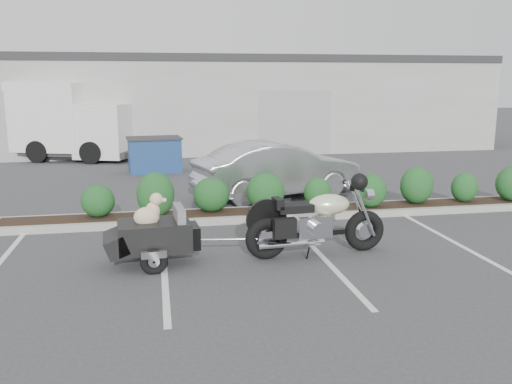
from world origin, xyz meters
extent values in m
plane|color=#38383A|center=(0.00, 0.00, 0.00)|extent=(90.00, 90.00, 0.00)
cube|color=#9E9E93|center=(1.00, 2.20, 0.07)|extent=(12.00, 1.00, 0.15)
cube|color=#9EA099|center=(0.00, 17.00, 2.00)|extent=(26.00, 10.00, 4.00)
torus|color=black|center=(0.23, -0.60, 0.36)|extent=(0.75, 0.25, 0.74)
torus|color=black|center=(2.05, -0.45, 0.36)|extent=(0.75, 0.25, 0.74)
cylinder|color=silver|center=(0.23, -0.60, 0.36)|extent=(0.32, 0.16, 0.31)
cylinder|color=silver|center=(2.05, -0.45, 0.36)|extent=(0.27, 0.13, 0.26)
cylinder|color=silver|center=(1.98, -0.57, 0.77)|extent=(0.48, 0.09, 0.98)
cylinder|color=silver|center=(1.96, -0.35, 0.77)|extent=(0.48, 0.09, 0.98)
cylinder|color=silver|center=(1.79, -0.47, 1.19)|extent=(0.10, 0.77, 0.04)
cylinder|color=silver|center=(2.10, -0.45, 1.02)|extent=(0.15, 0.21, 0.20)
sphere|color=black|center=(1.78, -0.81, 1.32)|extent=(0.31, 0.31, 0.29)
cube|color=silver|center=(1.06, -0.53, 0.53)|extent=(0.64, 0.42, 0.38)
cube|color=black|center=(1.17, -0.52, 0.39)|extent=(1.00, 0.19, 0.09)
ellipsoid|color=#EAE9BD|center=(1.35, -0.51, 0.88)|extent=(0.76, 0.47, 0.36)
cube|color=black|center=(0.73, -0.56, 0.86)|extent=(0.63, 0.38, 0.13)
cube|color=black|center=(0.43, -0.58, 0.96)|extent=(0.16, 0.34, 0.18)
cylinder|color=silver|center=(0.63, -0.77, 0.29)|extent=(1.16, 0.19, 0.10)
cylinder|color=silver|center=(0.60, -0.37, 0.29)|extent=(1.16, 0.19, 0.10)
cube|color=black|center=(0.48, -0.89, 0.61)|extent=(0.39, 0.18, 0.33)
cube|color=black|center=(-1.64, -0.53, 0.50)|extent=(1.22, 0.89, 0.46)
cube|color=slate|center=(-1.22, -0.49, 0.79)|extent=(0.19, 0.69, 0.33)
cube|color=slate|center=(-1.58, -0.52, 0.61)|extent=(0.83, 0.74, 0.04)
cube|color=black|center=(-2.24, -0.58, 0.42)|extent=(0.48, 0.83, 0.40)
cube|color=black|center=(-1.02, -0.48, 0.44)|extent=(0.26, 0.57, 0.38)
torus|color=black|center=(-1.66, -0.99, 0.20)|extent=(0.44, 0.16, 0.43)
torus|color=black|center=(-1.73, -0.07, 0.20)|extent=(0.44, 0.16, 0.43)
cube|color=silver|center=(-1.65, -1.05, 0.33)|extent=(0.40, 0.12, 0.11)
cube|color=silver|center=(-1.74, -0.02, 0.33)|extent=(0.40, 0.12, 0.11)
cylinder|color=black|center=(-1.69, -0.53, 0.20)|extent=(0.12, 0.99, 0.04)
cylinder|color=silver|center=(-0.76, -0.46, 0.36)|extent=(0.66, 0.09, 0.04)
ellipsoid|color=beige|center=(-1.75, -0.53, 0.81)|extent=(0.44, 0.31, 0.33)
ellipsoid|color=beige|center=(-1.65, -0.52, 0.90)|extent=(0.26, 0.24, 0.30)
sphere|color=beige|center=(-1.58, -0.51, 1.10)|extent=(0.23, 0.23, 0.21)
ellipsoid|color=beige|center=(-1.49, -0.51, 1.08)|extent=(0.16, 0.10, 0.08)
sphere|color=black|center=(-1.42, -0.50, 1.08)|extent=(0.04, 0.04, 0.04)
ellipsoid|color=beige|center=(-1.62, -0.58, 1.12)|extent=(0.06, 0.05, 0.11)
ellipsoid|color=beige|center=(-1.63, -0.46, 1.12)|extent=(0.06, 0.05, 0.11)
cylinder|color=beige|center=(-1.61, -0.58, 0.69)|extent=(0.05, 0.05, 0.13)
cylinder|color=beige|center=(-1.62, -0.45, 0.69)|extent=(0.05, 0.05, 0.13)
imported|color=#B6B6BE|center=(1.54, 4.28, 0.72)|extent=(4.61, 2.65, 1.44)
cube|color=navy|center=(-1.60, 8.86, 0.55)|extent=(1.76, 1.27, 1.10)
cube|color=#2D2D30|center=(-1.60, 8.86, 1.12)|extent=(1.86, 1.37, 0.06)
cube|color=white|center=(-3.38, 11.92, 1.13)|extent=(2.39, 2.56, 2.00)
cube|color=black|center=(-3.38, 11.92, 0.86)|extent=(0.63, 1.65, 0.91)
cube|color=white|center=(-6.03, 12.83, 1.63)|extent=(4.65, 3.42, 2.54)
cube|color=#2D2D30|center=(-5.35, 12.60, 0.32)|extent=(6.65, 3.96, 0.18)
cylinder|color=black|center=(-3.87, 11.03, 0.41)|extent=(0.85, 0.51, 0.82)
cylinder|color=black|center=(-3.22, 12.92, 0.41)|extent=(0.85, 0.51, 0.82)
cylinder|color=black|center=(-5.85, 11.71, 0.41)|extent=(0.85, 0.51, 0.82)
cylinder|color=black|center=(-5.19, 13.60, 0.41)|extent=(0.85, 0.51, 0.82)
cylinder|color=black|center=(-7.25, 14.31, 0.41)|extent=(0.85, 0.51, 0.82)
camera|label=1|loc=(-1.57, -9.25, 3.00)|focal=38.00mm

